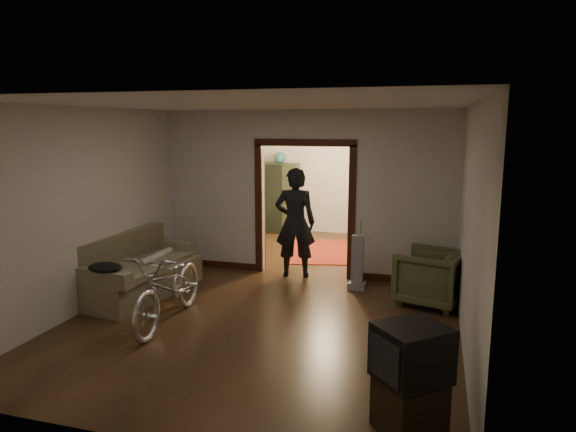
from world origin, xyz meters
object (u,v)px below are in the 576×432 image
at_px(sofa, 140,265).
at_px(locker, 280,198).
at_px(bicycle, 170,286).
at_px(armchair, 430,277).
at_px(person, 295,223).
at_px(desk, 382,223).

relative_size(sofa, locker, 1.22).
relative_size(bicycle, armchair, 2.14).
distance_m(armchair, person, 2.42).
distance_m(bicycle, desk, 6.14).
height_order(person, locker, person).
bearing_deg(locker, person, -62.92).
bearing_deg(sofa, bicycle, -34.66).
distance_m(sofa, desk, 5.79).
relative_size(sofa, armchair, 2.29).
bearing_deg(sofa, locker, 89.12).
height_order(sofa, bicycle, bicycle).
height_order(armchair, person, person).
distance_m(sofa, armchair, 4.29).
distance_m(person, locker, 3.64).
bearing_deg(person, bicycle, 56.49).
relative_size(sofa, person, 1.08).
xyz_separation_m(sofa, armchair, (4.21, 0.80, -0.06)).
bearing_deg(person, desk, -119.64).
bearing_deg(bicycle, locker, 88.63).
bearing_deg(sofa, desk, 64.58).
xyz_separation_m(bicycle, locker, (-0.29, 5.85, 0.33)).
xyz_separation_m(armchair, desk, (-1.11, 4.09, -0.03)).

